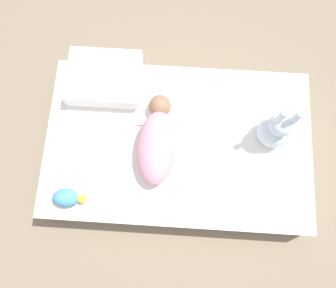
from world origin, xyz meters
The scene contains 7 objects.
ground_plane centered at (0.00, 0.00, 0.00)m, with size 12.00×12.00×0.00m, color #7A6B56.
bed_mattress centered at (0.00, 0.00, 0.10)m, with size 1.42×0.89×0.20m.
burp_cloth centered at (-0.15, 0.16, 0.21)m, with size 0.20×0.16×0.02m.
swaddled_baby centered at (-0.11, -0.03, 0.28)m, with size 0.20×0.48×0.16m.
pillow centered at (-0.42, 0.32, 0.26)m, with size 0.39×0.31×0.11m.
bunny_plush centered at (0.48, 0.06, 0.33)m, with size 0.17×0.17×0.36m.
turtle_plush centered at (-0.54, -0.33, 0.25)m, with size 0.17×0.09×0.09m.
Camera 1 is at (-0.03, -0.46, 1.89)m, focal length 35.00 mm.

